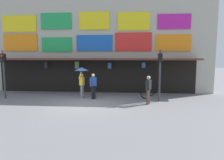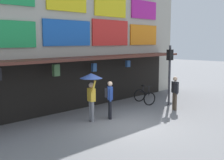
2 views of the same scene
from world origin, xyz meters
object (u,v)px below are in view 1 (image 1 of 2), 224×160
object	(u,v)px
pedestrian_in_green	(93,84)
pedestrian_in_blue	(148,88)
bicycle_parked	(148,92)
pedestrian_with_umbrella	(82,74)
traffic_light_near	(3,66)
traffic_light_far	(160,67)

from	to	relation	value
pedestrian_in_green	pedestrian_in_blue	bearing A→B (deg)	-18.61
bicycle_parked	pedestrian_with_umbrella	distance (m)	4.66
bicycle_parked	traffic_light_near	bearing A→B (deg)	-172.74
traffic_light_far	pedestrian_in_blue	world-z (taller)	traffic_light_far
traffic_light_near	pedestrian_in_green	size ratio (longest dim) A/B	1.90
pedestrian_with_umbrella	bicycle_parked	bearing A→B (deg)	7.36
pedestrian_with_umbrella	traffic_light_near	bearing A→B (deg)	-172.82
pedestrian_in_blue	bicycle_parked	bearing A→B (deg)	84.96
traffic_light_near	bicycle_parked	size ratio (longest dim) A/B	2.37
traffic_light_far	traffic_light_near	bearing A→B (deg)	-179.89
pedestrian_with_umbrella	pedestrian_in_blue	world-z (taller)	pedestrian_with_umbrella
pedestrian_in_green	pedestrian_in_blue	xyz separation A→B (m)	(3.46, -1.17, -0.04)
traffic_light_near	traffic_light_far	world-z (taller)	same
traffic_light_near	bicycle_parked	distance (m)	9.74
bicycle_parked	pedestrian_in_green	size ratio (longest dim) A/B	0.80
traffic_light_near	pedestrian_with_umbrella	xyz separation A→B (m)	(5.05, 0.64, -0.50)
traffic_light_far	pedestrian_with_umbrella	bearing A→B (deg)	173.01
bicycle_parked	pedestrian_in_blue	world-z (taller)	pedestrian_in_blue
traffic_light_near	pedestrian_in_blue	size ratio (longest dim) A/B	1.90
traffic_light_far	pedestrian_with_umbrella	size ratio (longest dim) A/B	1.54
pedestrian_in_blue	pedestrian_in_green	bearing A→B (deg)	161.39
traffic_light_near	pedestrian_with_umbrella	bearing A→B (deg)	7.18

